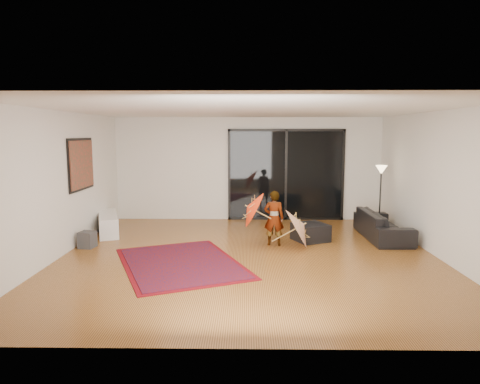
{
  "coord_description": "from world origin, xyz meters",
  "views": [
    {
      "loc": [
        -0.05,
        -7.79,
        2.28
      ],
      "look_at": [
        -0.17,
        0.83,
        1.1
      ],
      "focal_mm": 32.0,
      "sensor_mm": 36.0,
      "label": 1
    }
  ],
  "objects_px": {
    "media_console": "(108,223)",
    "ottoman": "(310,232)",
    "sofa": "(383,225)",
    "child": "(274,218)"
  },
  "relations": [
    {
      "from": "media_console",
      "to": "ottoman",
      "type": "height_order",
      "value": "media_console"
    },
    {
      "from": "media_console",
      "to": "ottoman",
      "type": "xyz_separation_m",
      "value": [
        4.58,
        -0.69,
        -0.04
      ]
    },
    {
      "from": "sofa",
      "to": "child",
      "type": "distance_m",
      "value": 2.53
    },
    {
      "from": "sofa",
      "to": "ottoman",
      "type": "relative_size",
      "value": 3.11
    },
    {
      "from": "media_console",
      "to": "child",
      "type": "distance_m",
      "value": 3.93
    },
    {
      "from": "media_console",
      "to": "ottoman",
      "type": "relative_size",
      "value": 2.51
    },
    {
      "from": "media_console",
      "to": "child",
      "type": "bearing_deg",
      "value": -35.21
    },
    {
      "from": "media_console",
      "to": "sofa",
      "type": "height_order",
      "value": "sofa"
    },
    {
      "from": "media_console",
      "to": "sofa",
      "type": "xyz_separation_m",
      "value": [
        6.2,
        -0.43,
        0.07
      ]
    },
    {
      "from": "ottoman",
      "to": "child",
      "type": "bearing_deg",
      "value": -154.65
    }
  ]
}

